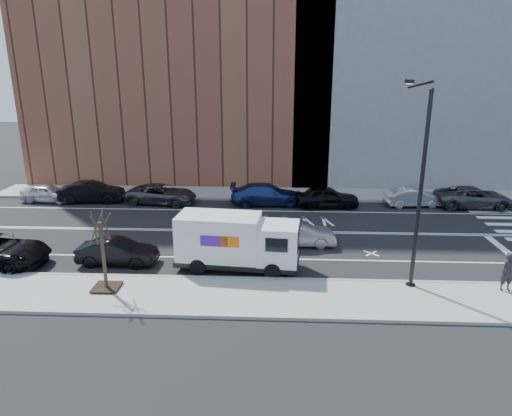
# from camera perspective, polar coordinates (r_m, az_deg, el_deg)

# --- Properties ---
(ground) EXTENTS (120.00, 120.00, 0.00)m
(ground) POSITION_cam_1_polar(r_m,az_deg,el_deg) (28.66, 1.09, -2.94)
(ground) COLOR black
(ground) RESTS_ON ground
(sidewalk_near) EXTENTS (44.00, 3.60, 0.15)m
(sidewalk_near) POSITION_cam_1_polar(r_m,az_deg,el_deg) (20.58, 0.38, -11.11)
(sidewalk_near) COLOR gray
(sidewalk_near) RESTS_ON ground
(sidewalk_far) EXTENTS (44.00, 3.60, 0.15)m
(sidewalk_far) POSITION_cam_1_polar(r_m,az_deg,el_deg) (37.04, 1.48, 1.80)
(sidewalk_far) COLOR gray
(sidewalk_far) RESTS_ON ground
(curb_near) EXTENTS (44.00, 0.25, 0.17)m
(curb_near) POSITION_cam_1_polar(r_m,az_deg,el_deg) (22.18, 0.57, -8.90)
(curb_near) COLOR gray
(curb_near) RESTS_ON ground
(curb_far) EXTENTS (44.00, 0.25, 0.17)m
(curb_far) POSITION_cam_1_polar(r_m,az_deg,el_deg) (35.30, 1.42, 1.05)
(curb_far) COLOR gray
(curb_far) RESTS_ON ground
(road_markings) EXTENTS (40.00, 8.60, 0.01)m
(road_markings) POSITION_cam_1_polar(r_m,az_deg,el_deg) (28.66, 1.09, -2.94)
(road_markings) COLOR white
(road_markings) RESTS_ON ground
(bldg_brick) EXTENTS (26.00, 10.00, 22.00)m
(bldg_brick) POSITION_cam_1_polar(r_m,az_deg,el_deg) (43.44, -9.37, 18.39)
(bldg_brick) COLOR brown
(bldg_brick) RESTS_ON ground
(bldg_concrete) EXTENTS (20.00, 10.00, 26.00)m
(bldg_concrete) POSITION_cam_1_polar(r_m,az_deg,el_deg) (44.13, 18.70, 20.35)
(bldg_concrete) COLOR slate
(bldg_concrete) RESTS_ON ground
(streetlight) EXTENTS (0.44, 4.02, 9.34)m
(streetlight) POSITION_cam_1_polar(r_m,az_deg,el_deg) (21.51, 19.63, 3.40)
(streetlight) COLOR black
(streetlight) RESTS_ON ground
(street_tree) EXTENTS (1.20, 1.20, 3.75)m
(street_tree) POSITION_cam_1_polar(r_m,az_deg,el_deg) (21.74, -18.47, -6.44)
(street_tree) COLOR black
(street_tree) RESTS_ON ground
(fedex_van) EXTENTS (6.35, 2.69, 2.82)m
(fedex_van) POSITION_cam_1_polar(r_m,az_deg,el_deg) (22.97, -2.45, -4.17)
(fedex_van) COLOR black
(fedex_van) RESTS_ON ground
(far_parked_a) EXTENTS (4.12, 1.94, 1.36)m
(far_parked_a) POSITION_cam_1_polar(r_m,az_deg,el_deg) (38.36, -24.59, 1.71)
(far_parked_a) COLOR silver
(far_parked_a) RESTS_ON ground
(far_parked_b) EXTENTS (4.90, 2.07, 1.57)m
(far_parked_b) POSITION_cam_1_polar(r_m,az_deg,el_deg) (36.95, -19.81, 1.89)
(far_parked_b) COLOR black
(far_parked_b) RESTS_ON ground
(far_parked_c) EXTENTS (5.45, 3.01, 1.45)m
(far_parked_c) POSITION_cam_1_polar(r_m,az_deg,el_deg) (35.18, -11.69, 1.72)
(far_parked_c) COLOR #424448
(far_parked_c) RESTS_ON ground
(far_parked_d) EXTENTS (5.52, 2.43, 1.58)m
(far_parked_d) POSITION_cam_1_polar(r_m,az_deg,el_deg) (34.13, 1.39, 1.72)
(far_parked_d) COLOR navy
(far_parked_d) RESTS_ON ground
(far_parked_e) EXTENTS (4.72, 2.18, 1.57)m
(far_parked_e) POSITION_cam_1_polar(r_m,az_deg,el_deg) (33.84, 8.90, 1.38)
(far_parked_e) COLOR black
(far_parked_e) RESTS_ON ground
(far_parked_f) EXTENTS (4.33, 1.92, 1.38)m
(far_parked_f) POSITION_cam_1_polar(r_m,az_deg,el_deg) (35.67, 19.07, 1.29)
(far_parked_f) COLOR silver
(far_parked_f) RESTS_ON ground
(far_parked_g) EXTENTS (5.57, 2.75, 1.52)m
(far_parked_g) POSITION_cam_1_polar(r_m,az_deg,el_deg) (37.06, 25.58, 1.22)
(far_parked_g) COLOR #434449
(far_parked_g) RESTS_ON ground
(driving_sedan) EXTENTS (4.20, 1.64, 1.36)m
(driving_sedan) POSITION_cam_1_polar(r_m,az_deg,el_deg) (26.34, 5.40, -3.28)
(driving_sedan) COLOR #AEADB2
(driving_sedan) RESTS_ON ground
(near_parked_rear_a) EXTENTS (4.13, 1.51, 1.35)m
(near_parked_rear_a) POSITION_cam_1_polar(r_m,az_deg,el_deg) (24.83, -16.92, -5.27)
(near_parked_rear_a) COLOR black
(near_parked_rear_a) RESTS_ON ground
(pedestrian) EXTENTS (0.72, 0.53, 1.80)m
(pedestrian) POSITION_cam_1_polar(r_m,az_deg,el_deg) (23.53, 28.98, -7.01)
(pedestrian) COLOR black
(pedestrian) RESTS_ON sidewalk_near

